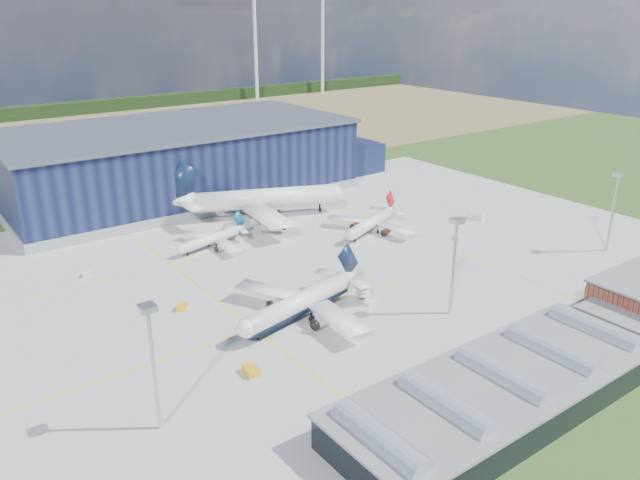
# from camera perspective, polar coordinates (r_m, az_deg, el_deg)

# --- Properties ---
(ground) EXTENTS (600.00, 600.00, 0.00)m
(ground) POSITION_cam_1_polar(r_m,az_deg,el_deg) (160.43, 1.41, -3.70)
(ground) COLOR #284A1C
(ground) RESTS_ON ground
(apron) EXTENTS (220.00, 160.00, 0.08)m
(apron) POSITION_cam_1_polar(r_m,az_deg,el_deg) (167.76, -0.68, -2.54)
(apron) COLOR #9C9D98
(apron) RESTS_ON ground
(farmland) EXTENTS (600.00, 220.00, 0.01)m
(farmland) POSITION_cam_1_polar(r_m,az_deg,el_deg) (353.42, -21.15, 8.58)
(farmland) COLOR olive
(farmland) RESTS_ON ground
(treeline) EXTENTS (600.00, 8.00, 8.00)m
(treeline) POSITION_cam_1_polar(r_m,az_deg,el_deg) (429.48, -24.25, 10.66)
(treeline) COLOR black
(treeline) RESTS_ON ground
(hangar) EXTENTS (145.00, 62.00, 26.10)m
(hangar) POSITION_cam_1_polar(r_m,az_deg,el_deg) (236.02, -12.28, 6.89)
(hangar) COLOR #101636
(hangar) RESTS_ON ground
(glass_concourse) EXTENTS (78.00, 23.00, 8.60)m
(glass_concourse) POSITION_cam_1_polar(r_m,az_deg,el_deg) (117.91, 17.27, -12.47)
(glass_concourse) COLOR black
(glass_concourse) RESTS_ON ground
(light_mast_west) EXTENTS (2.60, 2.60, 23.00)m
(light_mast_west) POSITION_cam_1_polar(r_m,az_deg,el_deg) (103.78, -15.14, -9.50)
(light_mast_west) COLOR silver
(light_mast_west) RESTS_ON ground
(light_mast_center) EXTENTS (2.60, 2.60, 23.00)m
(light_mast_center) POSITION_cam_1_polar(r_m,az_deg,el_deg) (140.67, 12.20, -0.99)
(light_mast_center) COLOR silver
(light_mast_center) RESTS_ON ground
(light_mast_east) EXTENTS (2.60, 2.60, 23.00)m
(light_mast_east) POSITION_cam_1_polar(r_m,az_deg,el_deg) (192.18, 25.36, 3.35)
(light_mast_east) COLOR silver
(light_mast_east) RESTS_ON ground
(airliner_navy) EXTENTS (46.83, 46.17, 12.92)m
(airliner_navy) POSITION_cam_1_polar(r_m,az_deg,el_deg) (138.44, -2.01, -4.92)
(airliner_navy) COLOR white
(airliner_navy) RESTS_ON ground
(airliner_red) EXTENTS (40.23, 39.86, 10.14)m
(airliner_red) POSITION_cam_1_polar(r_m,az_deg,el_deg) (191.86, 4.65, 2.06)
(airliner_red) COLOR white
(airliner_red) RESTS_ON ground
(airliner_widebody) EXTENTS (77.55, 76.84, 19.47)m
(airliner_widebody) POSITION_cam_1_polar(r_m,az_deg,el_deg) (205.94, -5.10, 4.72)
(airliner_widebody) COLOR white
(airliner_widebody) RESTS_ON ground
(airliner_regional) EXTENTS (30.84, 30.41, 8.46)m
(airliner_regional) POSITION_cam_1_polar(r_m,az_deg,el_deg) (182.19, -10.08, 0.48)
(airliner_regional) COLOR white
(airliner_regional) RESTS_ON ground
(gse_tug_a) EXTENTS (2.63, 3.92, 1.54)m
(gse_tug_a) POSITION_cam_1_polar(r_m,az_deg,el_deg) (122.51, -6.33, -11.80)
(gse_tug_a) COLOR #F1A515
(gse_tug_a) RESTS_ON ground
(gse_tug_b) EXTENTS (3.40, 3.62, 1.31)m
(gse_tug_b) POSITION_cam_1_polar(r_m,az_deg,el_deg) (148.79, -12.55, -6.01)
(gse_tug_b) COLOR #F1A515
(gse_tug_b) RESTS_ON ground
(gse_van_a) EXTENTS (6.02, 3.65, 2.45)m
(gse_van_a) POSITION_cam_1_polar(r_m,az_deg,el_deg) (144.12, -1.37, -6.14)
(gse_van_a) COLOR silver
(gse_van_a) RESTS_ON ground
(gse_cart_a) EXTENTS (2.15, 3.07, 1.28)m
(gse_cart_a) POSITION_cam_1_polar(r_m,az_deg,el_deg) (191.65, 12.48, 0.19)
(gse_cart_a) COLOR silver
(gse_cart_a) RESTS_ON ground
(gse_van_b) EXTENTS (4.14, 5.84, 2.44)m
(gse_van_b) POSITION_cam_1_polar(r_m,az_deg,el_deg) (211.51, 14.03, 2.19)
(gse_van_b) COLOR silver
(gse_van_b) RESTS_ON ground
(gse_tug_c) EXTENTS (3.48, 4.17, 1.56)m
(gse_tug_c) POSITION_cam_1_polar(r_m,az_deg,el_deg) (196.24, -8.56, 1.00)
(gse_tug_c) COLOR #F1A515
(gse_tug_c) RESTS_ON ground
(gse_cart_b) EXTENTS (3.08, 2.27, 1.24)m
(gse_cart_b) POSITION_cam_1_polar(r_m,az_deg,el_deg) (173.36, -20.46, -2.93)
(gse_cart_b) COLOR silver
(gse_cart_b) RESTS_ON ground
(airstair) EXTENTS (4.11, 5.75, 3.42)m
(airstair) POSITION_cam_1_polar(r_m,az_deg,el_deg) (149.19, 3.94, -5.00)
(airstair) COLOR silver
(airstair) RESTS_ON ground
(car_a) EXTENTS (4.13, 2.33, 1.33)m
(car_a) POSITION_cam_1_polar(r_m,az_deg,el_deg) (176.28, 27.17, -3.57)
(car_a) COLOR #99999E
(car_a) RESTS_ON ground
(car_b) EXTENTS (3.59, 2.04, 1.12)m
(car_b) POSITION_cam_1_polar(r_m,az_deg,el_deg) (158.10, 22.94, -5.63)
(car_b) COLOR #99999E
(car_b) RESTS_ON ground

